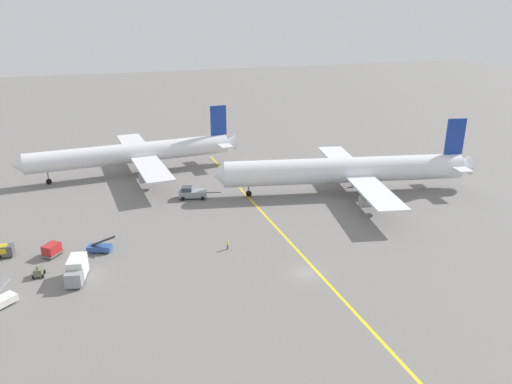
% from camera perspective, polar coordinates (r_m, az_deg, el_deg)
% --- Properties ---
extents(ground_plane, '(600.00, 600.00, 0.00)m').
position_cam_1_polar(ground_plane, '(77.34, 5.95, -9.63)').
color(ground_plane, slate).
extents(taxiway_stripe, '(3.22, 119.98, 0.01)m').
position_cam_1_polar(taxiway_stripe, '(86.10, 4.33, -6.27)').
color(taxiway_stripe, yellow).
rests_on(taxiway_stripe, ground).
extents(airliner_at_gate_left, '(56.07, 46.83, 16.05)m').
position_cam_1_polar(airliner_at_gate_left, '(125.87, -14.38, 4.51)').
color(airliner_at_gate_left, silver).
rests_on(airliner_at_gate_left, ground).
extents(airliner_being_pushed, '(59.88, 46.07, 16.61)m').
position_cam_1_polar(airliner_being_pushed, '(110.83, 10.74, 2.56)').
color(airliner_being_pushed, white).
rests_on(airliner_being_pushed, ground).
extents(pushback_tug, '(9.31, 4.61, 3.02)m').
position_cam_1_polar(pushback_tug, '(107.50, -7.63, -0.09)').
color(pushback_tug, gray).
rests_on(pushback_tug, ground).
extents(gse_gpu_cart_small, '(1.85, 2.29, 1.90)m').
position_cam_1_polar(gse_gpu_cart_small, '(83.12, -24.55, -8.65)').
color(gse_gpu_cart_small, '#666B4C').
rests_on(gse_gpu_cart_small, ground).
extents(gse_catering_truck_tall, '(3.65, 6.23, 3.50)m').
position_cam_1_polar(gse_catering_truck_tall, '(79.24, -20.65, -8.72)').
color(gse_catering_truck_tall, gray).
rests_on(gse_catering_truck_tall, ground).
extents(gse_belt_loader_portside, '(5.03, 3.14, 3.02)m').
position_cam_1_polar(gse_belt_loader_portside, '(87.29, -18.16, -6.32)').
color(gse_belt_loader_portside, '#2D5199').
rests_on(gse_belt_loader_portside, ground).
extents(gse_container_dolly_flat, '(3.73, 3.87, 2.15)m').
position_cam_1_polar(gse_container_dolly_flat, '(88.64, -23.21, -6.34)').
color(gse_container_dolly_flat, slate).
rests_on(gse_container_dolly_flat, ground).
extents(ground_crew_marshaller_foreground, '(0.36, 0.36, 1.74)m').
position_cam_1_polar(ground_crew_marshaller_foreground, '(84.01, -3.41, -6.27)').
color(ground_crew_marshaller_foreground, '#4C4C51').
rests_on(ground_crew_marshaller_foreground, ground).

